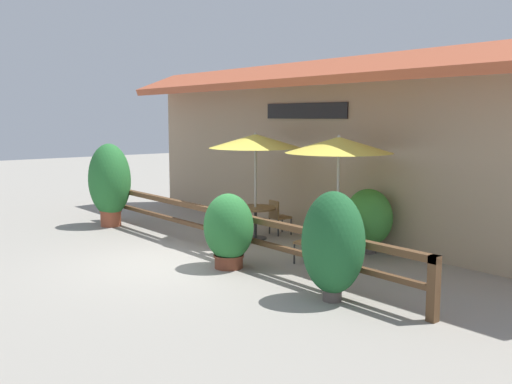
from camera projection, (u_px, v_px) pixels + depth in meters
The scene contains 15 objects.
ground_plane at pixel (177, 262), 11.29m from camera, with size 60.00×60.00×0.00m, color gray.
building_facade at pixel (323, 146), 13.58m from camera, with size 14.28×1.49×4.23m.
patio_railing at pixel (219, 221), 11.86m from camera, with size 10.40×0.14×0.95m.
patio_umbrella_near at pixel (255, 141), 13.15m from camera, with size 2.16×2.16×2.50m.
dining_table_near at pixel (255, 213), 13.37m from camera, with size 0.96×0.96×0.76m.
chair_near_streetside at pixel (231, 223), 12.92m from camera, with size 0.47×0.47×0.85m.
chair_near_wallside at pixel (278, 215), 13.87m from camera, with size 0.47×0.47×0.85m.
patio_umbrella_middle at pixel (339, 145), 11.33m from camera, with size 2.16×2.16×2.50m.
dining_table_middle at pixel (337, 229), 11.55m from camera, with size 0.96×0.96×0.76m.
chair_middle_streetside at pixel (310, 239), 11.16m from camera, with size 0.49×0.49×0.85m.
chair_middle_wallside at pixel (359, 230), 12.05m from camera, with size 0.43×0.43×0.85m.
potted_plant_broad_leaf at pixel (110, 182), 14.88m from camera, with size 1.19×1.07×2.17m.
potted_plant_corner_fern at pixel (333, 243), 8.80m from camera, with size 1.03×0.93×1.73m.
potted_plant_entrance_palm at pixel (229, 229), 10.77m from camera, with size 1.01×0.91×1.43m.
potted_plant_small_flowering at pixel (368, 218), 11.97m from camera, with size 1.04×0.94×1.36m.
Camera 1 is at (9.53, -5.74, 2.86)m, focal length 40.00 mm.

